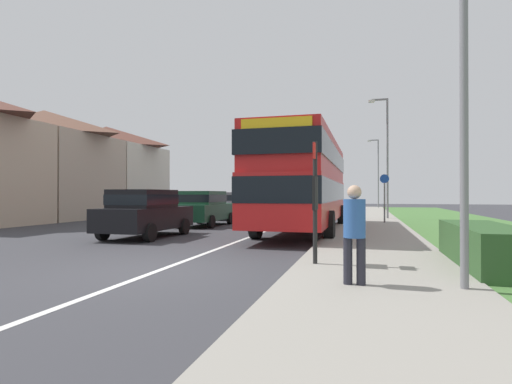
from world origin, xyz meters
The scene contains 15 objects.
ground_plane centered at (0.00, 0.00, 0.00)m, with size 120.00×120.00×0.00m, color #38383D.
lane_marking_centre centered at (0.00, 8.00, 0.00)m, with size 0.14×60.00×0.01m, color silver.
pavement_near_side centered at (4.20, 6.00, 0.06)m, with size 3.20×68.00×0.12m, color gray.
roadside_hedge centered at (6.30, 1.72, 0.45)m, with size 1.10×3.75×0.90m, color #2D5128.
double_decker_bus centered at (1.61, 9.06, 2.14)m, with size 2.80×11.18×3.70m.
parked_car_black centered at (-3.54, 5.39, 0.92)m, with size 1.95×4.04×1.69m.
parked_car_dark_green centered at (-3.53, 10.74, 0.92)m, with size 1.89×4.21×1.68m.
parked_car_grey centered at (-3.65, 16.33, 0.91)m, with size 1.96×4.41×1.65m.
parked_car_blue centered at (-3.60, 21.90, 0.89)m, with size 2.00×4.46×1.62m.
pedestrian_at_stop centered at (3.82, -0.78, 0.98)m, with size 0.34×0.34×1.67m.
bus_stop_sign centered at (3.00, 0.95, 1.54)m, with size 0.09×0.52×2.60m.
cycle_route_sign centered at (4.90, 13.53, 1.43)m, with size 0.44×0.08×2.52m.
street_lamp_mid centered at (5.14, 17.60, 4.15)m, with size 1.14×0.20×7.21m.
street_lamp_far centered at (5.20, 37.13, 4.23)m, with size 1.14×0.20×7.36m.
house_terrace_far_side centered at (-15.62, 13.54, 3.42)m, with size 7.78×18.68×6.85m.
Camera 1 is at (3.99, -7.19, 1.52)m, focal length 28.01 mm.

